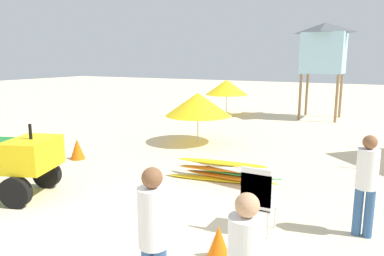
% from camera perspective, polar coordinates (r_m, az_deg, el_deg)
% --- Properties ---
extents(ground, '(80.00, 80.00, 0.00)m').
position_cam_1_polar(ground, '(5.96, -13.99, -16.98)').
color(ground, beige).
extents(stacked_plastic_chairs, '(0.48, 0.48, 1.11)m').
position_cam_1_polar(stacked_plastic_chairs, '(5.88, 10.39, -10.24)').
color(stacked_plastic_chairs, silver).
rests_on(stacked_plastic_chairs, ground).
extents(surfboard_pile, '(2.67, 0.82, 0.48)m').
position_cam_1_polar(surfboard_pile, '(8.29, 5.25, -6.86)').
color(surfboard_pile, yellow).
rests_on(surfboard_pile, ground).
extents(lifeguard_near_center, '(0.32, 0.32, 1.62)m').
position_cam_1_polar(lifeguard_near_center, '(6.20, 25.85, -7.34)').
color(lifeguard_near_center, '#33598C').
rests_on(lifeguard_near_center, ground).
extents(lifeguard_near_right, '(0.32, 0.32, 1.67)m').
position_cam_1_polar(lifeguard_near_right, '(3.95, -6.14, -16.11)').
color(lifeguard_near_right, '#33598C').
rests_on(lifeguard_near_right, ground).
extents(lifeguard_tower, '(1.98, 1.98, 4.35)m').
position_cam_1_polar(lifeguard_tower, '(17.73, 20.13, 11.76)').
color(lifeguard_tower, olive).
rests_on(lifeguard_tower, ground).
extents(beach_umbrella_left, '(2.11, 2.11, 1.73)m').
position_cam_1_polar(beach_umbrella_left, '(18.12, 5.48, 6.44)').
color(beach_umbrella_left, beige).
rests_on(beach_umbrella_left, ground).
extents(beach_umbrella_mid, '(2.16, 2.16, 1.67)m').
position_cam_1_polar(beach_umbrella_mid, '(11.81, 0.94, 3.78)').
color(beach_umbrella_mid, beige).
rests_on(beach_umbrella_mid, ground).
extents(traffic_cone_near, '(0.34, 0.34, 0.48)m').
position_cam_1_polar(traffic_cone_near, '(5.28, 4.22, -17.52)').
color(traffic_cone_near, orange).
rests_on(traffic_cone_near, ground).
extents(traffic_cone_far, '(0.40, 0.40, 0.58)m').
position_cam_1_polar(traffic_cone_far, '(10.53, -17.66, -3.17)').
color(traffic_cone_far, orange).
rests_on(traffic_cone_far, ground).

